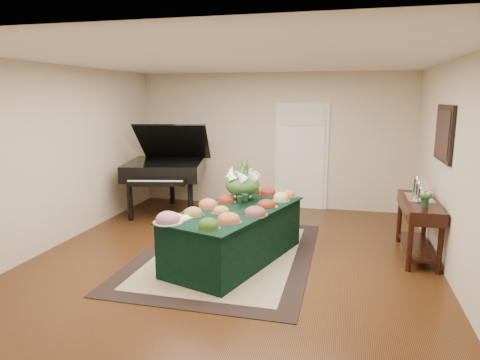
% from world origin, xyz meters
% --- Properties ---
extents(ground, '(6.00, 6.00, 0.00)m').
position_xyz_m(ground, '(0.00, 0.00, 0.00)').
color(ground, black).
rests_on(ground, ground).
extents(area_rug, '(2.40, 3.36, 0.01)m').
position_xyz_m(area_rug, '(-0.13, 0.04, 0.01)').
color(area_rug, black).
rests_on(area_rug, ground).
extents(kitchen_doorway, '(1.05, 0.07, 2.10)m').
position_xyz_m(kitchen_doorway, '(0.60, 2.97, 1.02)').
color(kitchen_doorway, white).
rests_on(kitchen_doorway, ground).
extents(buffet_table, '(1.65, 2.40, 0.74)m').
position_xyz_m(buffet_table, '(0.04, -0.14, 0.37)').
color(buffet_table, black).
rests_on(buffet_table, ground).
extents(food_platters, '(1.53, 2.22, 0.13)m').
position_xyz_m(food_platters, '(0.03, -0.12, 0.78)').
color(food_platters, white).
rests_on(food_platters, buffet_table).
extents(cutting_board, '(0.38, 0.38, 0.10)m').
position_xyz_m(cutting_board, '(-0.52, -0.78, 0.77)').
color(cutting_board, tan).
rests_on(cutting_board, buffet_table).
extents(green_goblets, '(0.14, 0.24, 0.18)m').
position_xyz_m(green_goblets, '(0.13, -0.03, 0.83)').
color(green_goblets, black).
rests_on(green_goblets, buffet_table).
extents(floral_centerpiece, '(0.52, 0.52, 0.52)m').
position_xyz_m(floral_centerpiece, '(0.03, 0.32, 1.04)').
color(floral_centerpiece, black).
rests_on(floral_centerpiece, buffet_table).
extents(grand_piano, '(1.75, 1.94, 1.74)m').
position_xyz_m(grand_piano, '(-1.90, 1.99, 0.87)').
color(grand_piano, black).
rests_on(grand_piano, ground).
extents(wicker_basket, '(0.45, 0.45, 0.28)m').
position_xyz_m(wicker_basket, '(-1.02, 1.23, 0.14)').
color(wicker_basket, '#95643C').
rests_on(wicker_basket, ground).
extents(mahogany_sideboard, '(0.45, 1.40, 0.81)m').
position_xyz_m(mahogany_sideboard, '(2.50, 0.64, 0.63)').
color(mahogany_sideboard, black).
rests_on(mahogany_sideboard, ground).
extents(tea_service, '(0.34, 0.74, 0.30)m').
position_xyz_m(tea_service, '(2.50, 0.74, 0.93)').
color(tea_service, white).
rests_on(tea_service, mahogany_sideboard).
extents(pink_bouquet, '(0.18, 0.18, 0.23)m').
position_xyz_m(pink_bouquet, '(2.50, 0.26, 0.97)').
color(pink_bouquet, black).
rests_on(pink_bouquet, mahogany_sideboard).
extents(wall_painting, '(0.05, 0.95, 0.75)m').
position_xyz_m(wall_painting, '(2.72, 0.64, 1.75)').
color(wall_painting, black).
rests_on(wall_painting, ground).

